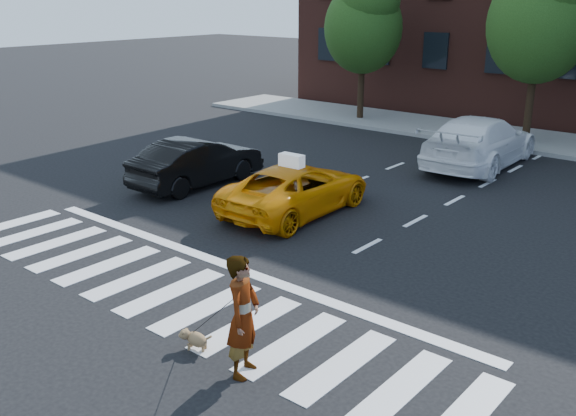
{
  "coord_description": "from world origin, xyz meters",
  "views": [
    {
      "loc": [
        8.83,
        -7.11,
        5.41
      ],
      "look_at": [
        0.58,
        2.82,
        1.1
      ],
      "focal_mm": 40.0,
      "sensor_mm": 36.0,
      "label": 1
    }
  ],
  "objects": [
    {
      "name": "sidewalk_far",
      "position": [
        0.0,
        17.5,
        0.07
      ],
      "size": [
        30.0,
        4.0,
        0.15
      ],
      "primitive_type": "cube",
      "color": "slate",
      "rests_on": "ground"
    },
    {
      "name": "woman",
      "position": [
        2.98,
        -1.1,
        0.95
      ],
      "size": [
        0.67,
        0.81,
        1.9
      ],
      "primitive_type": "imported",
      "rotation": [
        0.0,
        0.0,
        1.92
      ],
      "color": "#999999",
      "rests_on": "ground"
    },
    {
      "name": "stop_line",
      "position": [
        0.0,
        1.6,
        0.01
      ],
      "size": [
        12.0,
        0.3,
        0.01
      ],
      "primitive_type": "cube",
      "color": "silver",
      "rests_on": "ground"
    },
    {
      "name": "ground",
      "position": [
        0.0,
        0.0,
        0.0
      ],
      "size": [
        120.0,
        120.0,
        0.0
      ],
      "primitive_type": "plane",
      "color": "black",
      "rests_on": "ground"
    },
    {
      "name": "crosswalk",
      "position": [
        0.0,
        0.0,
        0.01
      ],
      "size": [
        13.0,
        2.4,
        0.01
      ],
      "primitive_type": "cube",
      "color": "silver",
      "rests_on": "ground"
    },
    {
      "name": "black_sedan",
      "position": [
        -5.0,
        5.32,
        0.7
      ],
      "size": [
        1.52,
        4.28,
        1.41
      ],
      "primitive_type": "imported",
      "rotation": [
        0.0,
        0.0,
        3.15
      ],
      "color": "black",
      "rests_on": "ground"
    },
    {
      "name": "dog",
      "position": [
        1.9,
        -1.12,
        0.19
      ],
      "size": [
        0.55,
        0.38,
        0.33
      ],
      "rotation": [
        0.0,
        0.0,
        0.41
      ],
      "color": "olive",
      "rests_on": "ground"
    },
    {
      "name": "tree_left",
      "position": [
        -6.97,
        17.0,
        4.44
      ],
      "size": [
        3.39,
        3.38,
        6.5
      ],
      "color": "black",
      "rests_on": "ground"
    },
    {
      "name": "tree_mid",
      "position": [
        0.53,
        17.0,
        4.85
      ],
      "size": [
        3.69,
        3.69,
        7.1
      ],
      "color": "black",
      "rests_on": "ground"
    },
    {
      "name": "taxi_sign",
      "position": [
        -1.15,
        5.04,
        1.43
      ],
      "size": [
        0.66,
        0.3,
        0.32
      ],
      "primitive_type": "cube",
      "rotation": [
        0.0,
        0.0,
        3.18
      ],
      "color": "white",
      "rests_on": "taxi"
    },
    {
      "name": "taxi",
      "position": [
        -1.15,
        5.24,
        0.63
      ],
      "size": [
        2.26,
        4.64,
        1.27
      ],
      "primitive_type": "imported",
      "rotation": [
        0.0,
        0.0,
        3.18
      ],
      "color": "orange",
      "rests_on": "ground"
    },
    {
      "name": "white_suv",
      "position": [
        0.49,
        12.78,
        0.83
      ],
      "size": [
        2.63,
        5.83,
        1.66
      ],
      "primitive_type": "imported",
      "rotation": [
        0.0,
        0.0,
        3.2
      ],
      "color": "white",
      "rests_on": "ground"
    }
  ]
}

